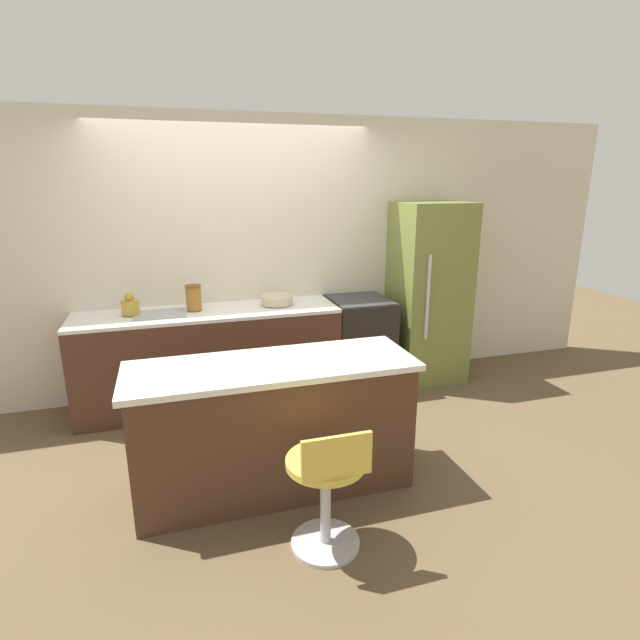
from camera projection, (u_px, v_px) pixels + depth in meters
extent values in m
plane|color=brown|center=(256.00, 412.00, 4.48)|extent=(14.00, 14.00, 0.00)
cube|color=beige|center=(239.00, 258.00, 4.74)|extent=(8.00, 0.06, 2.60)
cube|color=#4C2D1E|center=(211.00, 359.00, 4.57)|extent=(2.32, 0.62, 0.86)
cube|color=white|center=(208.00, 313.00, 4.44)|extent=(2.32, 0.62, 0.03)
cube|color=#9EA3A8|center=(160.00, 314.00, 4.32)|extent=(0.44, 0.34, 0.01)
cube|color=#4C2D1E|center=(274.00, 429.00, 3.31)|extent=(1.78, 0.60, 0.85)
cube|color=white|center=(272.00, 366.00, 3.19)|extent=(1.85, 0.64, 0.04)
cube|color=black|center=(359.00, 343.00, 4.97)|extent=(0.57, 0.62, 0.89)
cube|color=black|center=(371.00, 366.00, 4.72)|extent=(0.40, 0.01, 0.31)
cube|color=#333338|center=(360.00, 299.00, 4.85)|extent=(0.54, 0.59, 0.01)
cube|color=olive|center=(428.00, 293.00, 5.05)|extent=(0.68, 0.62, 1.81)
cube|color=silver|center=(428.00, 297.00, 4.69)|extent=(0.02, 0.02, 0.81)
cylinder|color=#B7B7BC|center=(325.00, 542.00, 2.87)|extent=(0.40, 0.40, 0.02)
cylinder|color=#B7B7BC|center=(325.00, 506.00, 2.80)|extent=(0.06, 0.06, 0.52)
cylinder|color=gold|center=(326.00, 462.00, 2.72)|extent=(0.44, 0.44, 0.04)
cube|color=gold|center=(337.00, 457.00, 2.51)|extent=(0.37, 0.02, 0.24)
cylinder|color=#B29333|center=(130.00, 307.00, 4.28)|extent=(0.15, 0.15, 0.13)
sphere|color=#B29333|center=(129.00, 297.00, 4.26)|extent=(0.08, 0.08, 0.08)
cylinder|color=#C1B28E|center=(277.00, 300.00, 4.65)|extent=(0.30, 0.30, 0.08)
cylinder|color=#9E6623|center=(194.00, 298.00, 4.42)|extent=(0.13, 0.13, 0.21)
cylinder|color=brown|center=(193.00, 286.00, 4.39)|extent=(0.14, 0.14, 0.02)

